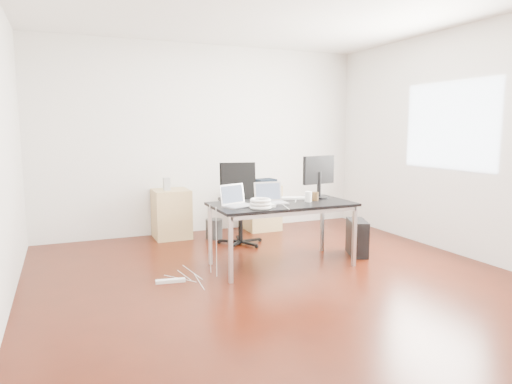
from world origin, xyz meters
name	(u,v)px	position (x,y,z in m)	size (l,w,h in m)	color
room_shell	(280,145)	(0.04, 0.00, 1.40)	(5.00, 5.00, 5.00)	#320E05
desk	(282,207)	(0.26, 0.41, 0.68)	(1.60, 0.80, 0.73)	black
office_chair	(240,200)	(0.18, 1.56, 0.61)	(0.57, 0.59, 1.08)	black
filing_cabinet_left	(171,214)	(-0.61, 2.23, 0.35)	(0.50, 0.50, 0.70)	tan
filing_cabinet_right	(261,207)	(0.80, 2.23, 0.35)	(0.50, 0.50, 0.70)	tan
pc_tower	(357,237)	(1.32, 0.43, 0.22)	(0.20, 0.45, 0.44)	black
wastebasket	(214,229)	(-0.06, 1.94, 0.14)	(0.24, 0.24, 0.28)	black
power_strip	(171,281)	(-1.06, 0.31, 0.02)	(0.30, 0.06, 0.04)	white
laptop_left	(237,201)	(-0.29, 0.40, 0.79)	(0.40, 0.35, 0.23)	silver
laptop_right	(271,198)	(0.13, 0.44, 0.79)	(0.35, 0.27, 0.23)	silver
monitor	(319,175)	(0.84, 0.58, 1.01)	(0.45, 0.26, 0.51)	black
keyboard	(291,198)	(0.50, 0.63, 0.74)	(0.44, 0.14, 0.02)	white
cup_white	(308,197)	(0.57, 0.36, 0.79)	(0.08, 0.08, 0.12)	white
cup_brown	(315,196)	(0.69, 0.40, 0.78)	(0.08, 0.08, 0.10)	#4F351B
cable_coil	(261,204)	(-0.11, 0.16, 0.78)	(0.24, 0.24, 0.11)	white
power_adapter	(272,206)	(0.04, 0.20, 0.74)	(0.07, 0.07, 0.03)	white
speaker	(167,184)	(-0.68, 2.19, 0.79)	(0.09, 0.08, 0.18)	#9E9E9E
navy_garment	(265,182)	(0.87, 2.23, 0.74)	(0.30, 0.24, 0.09)	black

